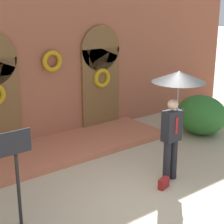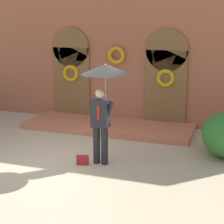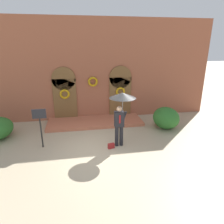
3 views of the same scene
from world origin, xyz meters
The scene contains 4 objects.
ground_plane centered at (0.00, 0.00, 0.00)m, with size 80.00×80.00×0.00m, color tan.
building_facade centered at (0.00, 4.15, 2.68)m, with size 14.00×2.30×5.60m.
person_with_umbrella centered at (0.88, 0.30, 1.91)m, with size 1.10×1.10×2.36m.
handbag centered at (0.41, 0.10, 0.11)m, with size 0.28×0.12×0.22m, color maroon.
Camera 2 is at (3.72, -7.47, 3.36)m, focal length 60.00 mm.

